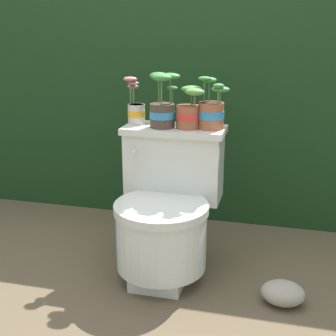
{
  "coord_description": "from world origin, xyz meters",
  "views": [
    {
      "loc": [
        0.56,
        -1.84,
        1.14
      ],
      "look_at": [
        0.06,
        0.13,
        0.5
      ],
      "focal_mm": 50.0,
      "sensor_mm": 36.0,
      "label": 1
    }
  ],
  "objects": [
    {
      "name": "potted_plant_left",
      "position": [
        -0.13,
        0.27,
        0.74
      ],
      "size": [
        0.1,
        0.08,
        0.23
      ],
      "color": "beige",
      "rests_on": "toilet"
    },
    {
      "name": "toilet",
      "position": [
        0.06,
        0.1,
        0.31
      ],
      "size": [
        0.48,
        0.57,
        0.67
      ],
      "color": "silver",
      "rests_on": "ground"
    },
    {
      "name": "ground_plane",
      "position": [
        0.0,
        0.0,
        0.0
      ],
      "size": [
        12.0,
        12.0,
        0.0
      ],
      "primitive_type": "plane",
      "color": "brown"
    },
    {
      "name": "potted_plant_middle",
      "position": [
        0.14,
        0.25,
        0.75
      ],
      "size": [
        0.13,
        0.12,
        0.19
      ],
      "color": "#9E5638",
      "rests_on": "toilet"
    },
    {
      "name": "potted_plant_midright",
      "position": [
        0.24,
        0.26,
        0.75
      ],
      "size": [
        0.15,
        0.12,
        0.24
      ],
      "color": "#9E5638",
      "rests_on": "toilet"
    },
    {
      "name": "potted_plant_midleft",
      "position": [
        0.01,
        0.23,
        0.76
      ],
      "size": [
        0.14,
        0.12,
        0.25
      ],
      "color": "#47382D",
      "rests_on": "toilet"
    },
    {
      "name": "hedge_backdrop",
      "position": [
        0.0,
        1.27,
        0.67
      ],
      "size": [
        3.56,
        1.09,
        1.35
      ],
      "color": "#193819",
      "rests_on": "ground"
    },
    {
      "name": "garden_stone",
      "position": [
        0.61,
        -0.06,
        0.05
      ],
      "size": [
        0.18,
        0.15,
        0.1
      ],
      "color": "#9E9384",
      "rests_on": "ground"
    }
  ]
}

